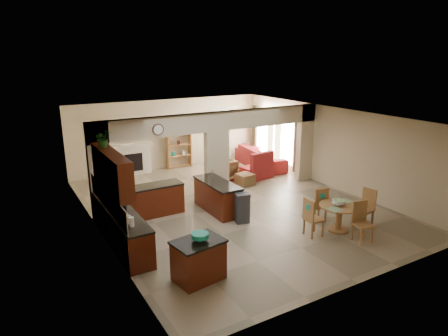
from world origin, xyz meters
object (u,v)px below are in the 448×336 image
dining_table (339,214)px  sofa (260,157)px  kitchen_island (199,260)px  armchair (223,170)px

dining_table → sofa: (1.80, 6.17, -0.09)m
dining_table → kitchen_island: bearing=-176.6°
sofa → armchair: size_ratio=3.20×
dining_table → sofa: bearing=73.7°
sofa → armchair: 2.42m
kitchen_island → dining_table: (4.28, 0.25, 0.04)m
dining_table → armchair: size_ratio=1.24×
kitchen_island → armchair: (3.81, 5.60, -0.05)m
dining_table → sofa: 6.43m
kitchen_island → sofa: kitchen_island is taller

